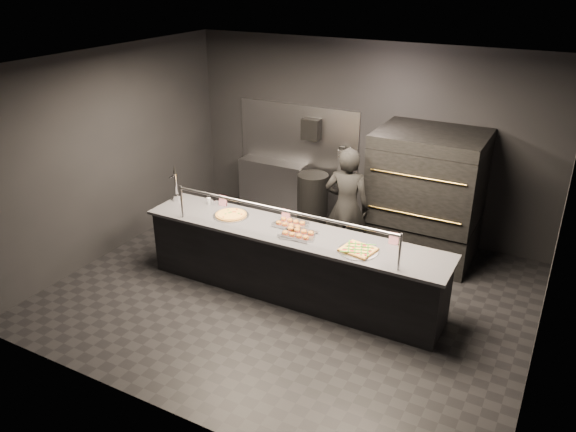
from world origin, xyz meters
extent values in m
plane|color=black|center=(0.00, 0.00, 0.00)|extent=(6.00, 6.00, 0.00)
plane|color=black|center=(0.00, 0.00, 3.00)|extent=(6.00, 6.00, 0.00)
cube|color=black|center=(0.00, 2.50, 1.50)|extent=(6.00, 0.04, 3.00)
cube|color=black|center=(0.00, -2.50, 1.50)|extent=(6.00, 0.04, 3.00)
cube|color=black|center=(-3.00, 0.00, 1.50)|extent=(0.04, 5.00, 3.00)
cube|color=black|center=(3.00, 0.00, 1.50)|extent=(0.04, 5.00, 3.00)
cube|color=#99999E|center=(-1.20, 2.48, 1.30)|extent=(2.20, 0.02, 1.20)
cube|color=black|center=(0.00, 0.00, 0.44)|extent=(4.00, 0.70, 0.88)
cube|color=#3D3C42|center=(0.00, 0.00, 0.90)|extent=(4.10, 0.78, 0.04)
cylinder|color=#99999E|center=(-1.50, -0.30, 1.15)|extent=(0.03, 0.03, 0.45)
cylinder|color=#99999E|center=(1.50, -0.30, 1.15)|extent=(0.03, 0.03, 0.45)
cylinder|color=#99999E|center=(0.00, -0.30, 1.34)|extent=(3.00, 0.04, 0.04)
cube|color=black|center=(1.20, 1.90, 0.30)|extent=(1.50, 1.15, 0.60)
cube|color=black|center=(1.20, 1.90, 0.90)|extent=(1.50, 1.20, 0.55)
cube|color=black|center=(1.20, 1.90, 1.45)|extent=(1.50, 1.20, 0.55)
cube|color=black|center=(1.20, 1.90, 1.82)|extent=(1.50, 1.20, 0.18)
cylinder|color=gold|center=(1.20, 1.28, 0.90)|extent=(1.30, 0.02, 0.02)
cylinder|color=gold|center=(1.20, 1.28, 1.45)|extent=(1.30, 0.02, 0.02)
cube|color=#99999E|center=(-1.60, 2.32, 0.45)|extent=(1.20, 0.35, 0.90)
cube|color=black|center=(-0.90, 2.39, 1.55)|extent=(0.30, 0.20, 0.35)
cylinder|color=#B2B2B7|center=(-0.35, 2.40, 1.05)|extent=(0.14, 0.14, 0.45)
cube|color=black|center=(-0.35, 2.40, 1.30)|extent=(0.10, 0.06, 0.06)
cylinder|color=silver|center=(-1.95, 0.14, 0.96)|extent=(0.14, 0.14, 0.08)
cylinder|color=silver|center=(-1.95, 0.14, 1.14)|extent=(0.05, 0.05, 0.36)
cylinder|color=silver|center=(-1.95, 0.06, 1.30)|extent=(0.02, 0.10, 0.02)
cone|color=black|center=(-1.95, 0.14, 1.39)|extent=(0.05, 0.05, 0.14)
cylinder|color=silver|center=(-0.95, 0.04, 0.93)|extent=(0.49, 0.49, 0.01)
cylinder|color=#AA7536|center=(-0.95, 0.04, 0.94)|extent=(0.42, 0.42, 0.02)
cylinder|color=gold|center=(-0.95, 0.04, 0.95)|extent=(0.37, 0.37, 0.01)
cube|color=silver|center=(-0.10, 0.15, 0.93)|extent=(0.48, 0.41, 0.02)
ellipsoid|color=#B66B27|center=(-0.24, 0.08, 0.96)|extent=(0.07, 0.07, 0.05)
ellipsoid|color=#B66B27|center=(-0.24, 0.22, 0.96)|extent=(0.07, 0.07, 0.05)
ellipsoid|color=#B66B27|center=(-0.15, 0.08, 0.96)|extent=(0.07, 0.07, 0.05)
ellipsoid|color=#B66B27|center=(-0.15, 0.22, 0.96)|extent=(0.07, 0.07, 0.05)
ellipsoid|color=#B66B27|center=(-0.05, 0.08, 0.96)|extent=(0.07, 0.07, 0.05)
ellipsoid|color=#B66B27|center=(-0.05, 0.22, 0.96)|extent=(0.07, 0.07, 0.05)
ellipsoid|color=#B66B27|center=(0.04, 0.08, 0.96)|extent=(0.07, 0.07, 0.05)
ellipsoid|color=#B66B27|center=(0.04, 0.22, 0.96)|extent=(0.07, 0.07, 0.05)
cube|color=silver|center=(0.12, -0.07, 0.93)|extent=(0.49, 0.42, 0.02)
ellipsoid|color=#B66B27|center=(-0.02, -0.14, 0.96)|extent=(0.08, 0.08, 0.05)
ellipsoid|color=#B66B27|center=(-0.02, 0.00, 0.96)|extent=(0.08, 0.08, 0.05)
ellipsoid|color=#B66B27|center=(0.07, -0.14, 0.96)|extent=(0.08, 0.08, 0.05)
ellipsoid|color=#B66B27|center=(0.07, 0.00, 0.96)|extent=(0.08, 0.08, 0.05)
ellipsoid|color=#B66B27|center=(0.17, -0.14, 0.96)|extent=(0.08, 0.08, 0.05)
ellipsoid|color=#B66B27|center=(0.17, 0.00, 0.96)|extent=(0.08, 0.08, 0.05)
ellipsoid|color=#B66B27|center=(0.27, -0.14, 0.96)|extent=(0.08, 0.08, 0.05)
ellipsoid|color=#B66B27|center=(0.27, 0.00, 0.96)|extent=(0.08, 0.08, 0.05)
cylinder|color=silver|center=(0.94, -0.10, 0.93)|extent=(0.48, 0.48, 0.01)
cube|color=#AA7536|center=(0.94, -0.10, 0.94)|extent=(0.43, 0.40, 0.02)
cube|color=gold|center=(0.94, -0.10, 0.95)|extent=(0.41, 0.38, 0.01)
cube|color=#368725|center=(0.94, -0.10, 0.96)|extent=(0.39, 0.36, 0.01)
cylinder|color=silver|center=(-1.46, 0.24, 0.96)|extent=(0.05, 0.05, 0.09)
cylinder|color=silver|center=(-1.37, 0.24, 0.96)|extent=(0.04, 0.04, 0.07)
cube|color=white|center=(-1.25, 0.28, 1.00)|extent=(0.12, 0.04, 0.15)
cube|color=white|center=(-0.24, 0.28, 1.00)|extent=(0.12, 0.04, 0.15)
cube|color=white|center=(1.25, 0.28, 1.00)|extent=(0.12, 0.04, 0.15)
cylinder|color=black|center=(-0.75, 2.16, 0.43)|extent=(0.52, 0.52, 0.86)
imported|color=black|center=(0.28, 1.14, 0.88)|extent=(0.70, 0.52, 1.76)
camera|label=1|loc=(2.99, -5.68, 4.06)|focal=35.00mm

